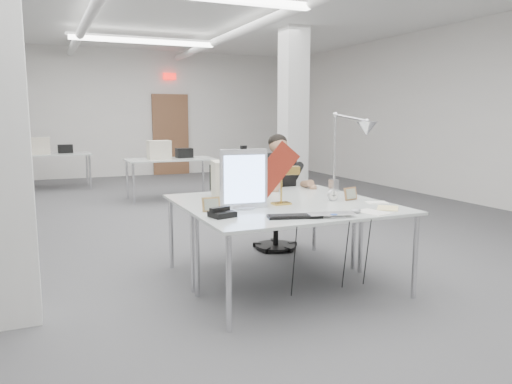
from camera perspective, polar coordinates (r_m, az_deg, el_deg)
room_shell at (r=6.56m, az=-5.32°, el=9.99°), size 10.04×14.04×3.24m
desk_main at (r=4.20m, az=5.76°, el=-2.35°), size 1.80×0.90×0.02m
desk_second at (r=4.99m, az=0.70°, el=-0.54°), size 1.80×0.90×0.02m
bg_desk_a at (r=9.39m, az=-9.80°, el=3.70°), size 1.60×0.80×0.02m
bg_desk_b at (r=11.32m, az=-22.43°, el=4.00°), size 1.60×0.80×0.02m
office_chair at (r=5.77m, az=2.29°, el=-1.06°), size 0.60×0.60×1.13m
seated_person at (r=5.67m, az=2.54°, el=2.19°), size 0.48×0.58×0.82m
monitor at (r=4.26m, az=-1.42°, el=1.51°), size 0.41×0.09×0.51m
pennant at (r=4.32m, az=1.90°, el=2.30°), size 0.50×0.08×0.54m
keyboard at (r=3.91m, az=4.45°, el=-2.80°), size 0.45×0.25×0.02m
laptop at (r=3.93m, az=8.89°, el=-2.76°), size 0.42×0.32×0.03m
mouse at (r=4.16m, az=11.34°, el=-2.13°), size 0.11×0.09×0.04m
bankers_lamp at (r=4.46m, az=2.91°, el=0.75°), size 0.33×0.20×0.34m
desk_phone at (r=3.94m, az=-3.88°, el=-2.54°), size 0.21×0.20×0.05m
picture_frame_left at (r=4.17m, az=-5.16°, el=-1.40°), size 0.16×0.04×0.12m
picture_frame_right at (r=4.79m, az=10.75°, el=-0.18°), size 0.16×0.07×0.12m
desk_clock at (r=4.73m, az=8.77°, el=-0.38°), size 0.11×0.03×0.11m
paper_stack_a at (r=4.23m, az=13.15°, el=-2.25°), size 0.25×0.31×0.01m
paper_stack_b at (r=4.43m, az=14.81°, el=-1.79°), size 0.29×0.29×0.01m
paper_stack_c at (r=4.70m, az=13.61°, el=-1.16°), size 0.22×0.18×0.01m
beige_monitor at (r=4.84m, az=-2.70°, el=1.45°), size 0.44×0.42×0.36m
architect_lamp at (r=5.11m, az=10.50°, el=5.08°), size 0.39×0.78×0.96m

